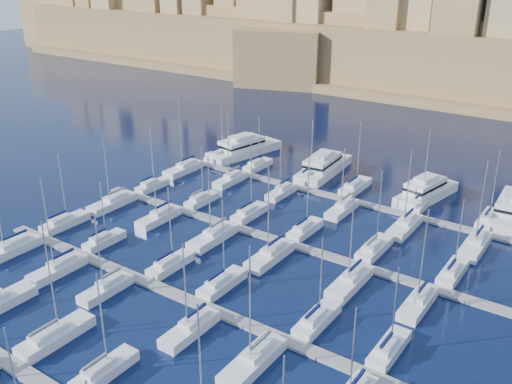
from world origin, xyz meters
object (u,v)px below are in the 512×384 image
Objects in this scene: motor_yacht_b at (323,166)px; motor_yacht_c at (426,191)px; motor_yacht_a at (243,148)px; sailboat_2 at (55,336)px.

motor_yacht_b and motor_yacht_c have the same top height.
motor_yacht_c is at bearing -2.67° from motor_yacht_b.
motor_yacht_a is 21.79m from motor_yacht_b.
motor_yacht_c is (23.19, -1.08, 0.00)m from motor_yacht_b.
motor_yacht_a is at bearing 178.97° from motor_yacht_b.
sailboat_2 is at bearing -107.81° from motor_yacht_c.
motor_yacht_b is 23.21m from motor_yacht_c.
motor_yacht_a and motor_yacht_c have the same top height.
sailboat_2 reaches higher than motor_yacht_b.
motor_yacht_a is at bearing 107.69° from sailboat_2.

